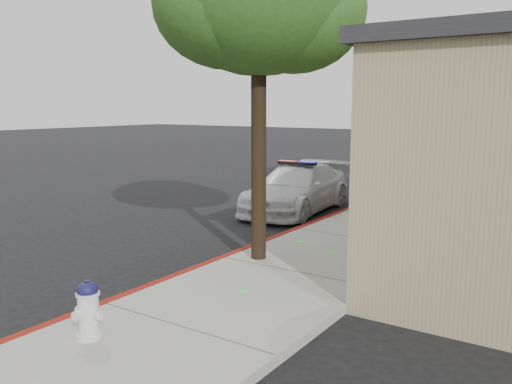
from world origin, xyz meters
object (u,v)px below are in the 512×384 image
object	(u,v)px
street_tree_near	(259,0)
street_tree_far	(435,85)
police_car	(297,188)
fire_hydrant	(88,309)
street_tree_mid	(405,69)

from	to	relation	value
street_tree_near	street_tree_far	distance (m)	11.80
police_car	fire_hydrant	xyz separation A→B (m)	(2.29, -9.51, -0.16)
police_car	street_tree_near	size ratio (longest dim) A/B	0.75
police_car	street_tree_far	world-z (taller)	street_tree_far
street_tree_far	fire_hydrant	bearing A→B (deg)	-89.35
police_car	street_tree_mid	bearing A→B (deg)	51.42
police_car	street_tree_mid	xyz separation A→B (m)	(2.09, 3.15, 3.58)
police_car	fire_hydrant	distance (m)	9.78
fire_hydrant	street_tree_far	size ratio (longest dim) A/B	0.16
fire_hydrant	police_car	bearing A→B (deg)	103.63
fire_hydrant	street_tree_near	world-z (taller)	street_tree_near
street_tree_near	street_tree_far	bearing A→B (deg)	89.91
fire_hydrant	street_tree_mid	xyz separation A→B (m)	(-0.20, 12.66, 3.74)
police_car	street_tree_near	world-z (taller)	street_tree_near
fire_hydrant	street_tree_mid	size ratio (longest dim) A/B	0.14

